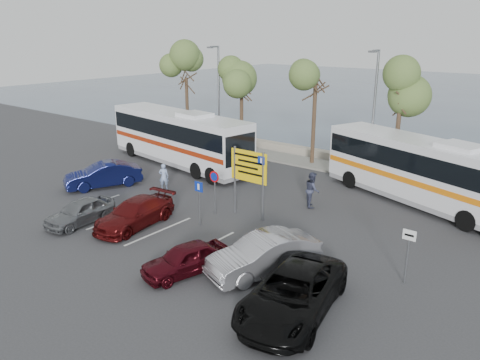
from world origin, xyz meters
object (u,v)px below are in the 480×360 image
Objects in this scene: car_blue at (103,175)px; car_silver_b at (264,255)px; suv_black at (293,293)px; pedestrian_near at (164,176)px; street_lamp_left at (218,92)px; car_silver_a at (80,211)px; car_red at (185,259)px; pedestrian_far at (312,190)px; coach_bus_left at (179,139)px; coach_bus_right at (425,174)px; car_maroon at (135,213)px; street_lamp_right at (374,108)px; direction_sign at (249,172)px.

car_silver_b is (14.11, -2.65, 0.02)m from car_blue.
pedestrian_near is at bearing 143.34° from suv_black.
car_silver_b is (15.11, -14.67, -3.83)m from street_lamp_left.
car_red is at bearing -7.52° from car_silver_a.
street_lamp_left reaches higher than car_blue.
pedestrian_near is at bearing 73.16° from pedestrian_far.
car_silver_b is 11.81m from pedestrian_near.
coach_bus_left is 16.67m from coach_bus_right.
suv_black is at bearing 19.08° from car_red.
car_silver_a is 0.78× the size of car_silver_b.
car_maroon is at bearing -130.59° from coach_bus_right.
car_maroon is at bearing -63.45° from street_lamp_left.
street_lamp_right is at bearing 62.29° from car_maroon.
pedestrian_near is (3.26, 2.02, 0.04)m from car_blue.
street_lamp_left reaches higher than pedestrian_far.
car_silver_a is (-12.50, -13.26, -1.15)m from coach_bus_right.
car_red is (11.71, -4.62, -0.15)m from car_blue.
direction_sign is 0.79× the size of car_maroon.
pedestrian_near is at bearing 177.23° from direction_sign.
pedestrian_near is (-8.45, 6.64, 0.19)m from car_red.
suv_black is at bearing -14.27° from car_silver_b.
street_lamp_right is 5.03× the size of pedestrian_near.
coach_bus_right is 13.36m from suv_black.
street_lamp_left is 5.03× the size of pedestrian_near.
street_lamp_right is 17.11m from car_red.
coach_bus_left is at bearing -79.53° from street_lamp_left.
direction_sign is at bearing -25.80° from coach_bus_left.
car_blue is 1.28× the size of car_red.
suv_black is at bearing 9.40° from car_blue.
direction_sign is at bearing -43.17° from street_lamp_left.
street_lamp_right is 4.10× the size of pedestrian_far.
car_blue reaches higher than car_silver_a.
car_silver_a is at bearing -150.41° from car_silver_b.
pedestrian_near is (-13.25, 6.35, 0.04)m from suv_black.
street_lamp_left is at bearing 109.56° from car_maroon.
car_red is 0.76× the size of car_silver_b.
street_lamp_left is 6.22m from coach_bus_left.
car_maroon is 9.50m from pedestrian_far.
street_lamp_right is 0.61× the size of coach_bus_left.
car_silver_a is (5.00, -16.28, -3.97)m from street_lamp_left.
street_lamp_left is 12.66m from car_blue.
street_lamp_left reaches higher than direction_sign.
street_lamp_right is at bearing 118.73° from car_silver_b.
car_silver_b is (2.40, 1.97, 0.16)m from car_red.
coach_bus_right is 6.20m from pedestrian_far.
car_silver_b is at bearing 4.18° from car_silver_a.
suv_black is at bearing -5.14° from car_silver_a.
suv_black is 3.43× the size of pedestrian_near.
car_silver_b is at bearing -5.99° from car_maroon.
street_lamp_left reaches higher than car_red.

